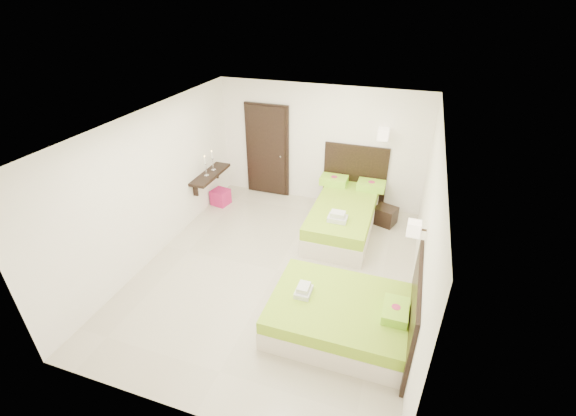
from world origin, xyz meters
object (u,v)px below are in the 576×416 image
(bed_double, at_px, (345,315))
(nightstand, at_px, (385,216))
(ottoman, at_px, (221,197))
(bed_single, at_px, (344,213))

(bed_double, xyz_separation_m, nightstand, (0.24, 3.11, -0.10))
(nightstand, xyz_separation_m, ottoman, (-3.60, -0.33, -0.01))
(bed_single, distance_m, ottoman, 2.83)
(ottoman, bearing_deg, bed_single, -2.29)
(bed_single, xyz_separation_m, bed_double, (0.54, -2.67, -0.06))
(bed_single, height_order, ottoman, bed_single)
(bed_single, distance_m, nightstand, 0.91)
(nightstand, distance_m, ottoman, 3.62)
(bed_double, height_order, ottoman, bed_double)
(nightstand, bearing_deg, bed_double, -75.05)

